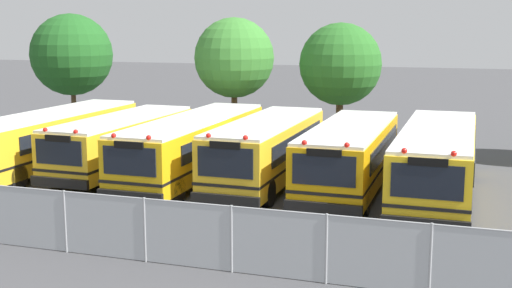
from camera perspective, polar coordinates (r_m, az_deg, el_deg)
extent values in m
plane|color=#424244|center=(27.39, -2.42, -3.16)|extent=(160.00, 160.00, 0.00)
cube|color=yellow|center=(30.91, -17.02, 0.52)|extent=(2.57, 10.65, 2.04)
cube|color=white|center=(30.75, -17.12, 2.51)|extent=(2.52, 10.44, 0.12)
cube|color=black|center=(30.39, -14.82, 1.10)|extent=(0.14, 8.29, 0.74)
cube|color=black|center=(31.83, -18.55, 1.30)|extent=(0.14, 8.29, 0.74)
cube|color=black|center=(30.97, -16.98, -0.22)|extent=(2.59, 10.76, 0.10)
cylinder|color=black|center=(27.37, -19.85, -2.69)|extent=(0.29, 1.00, 1.00)
cylinder|color=black|center=(33.35, -11.92, -0.09)|extent=(0.29, 1.00, 1.00)
cylinder|color=black|center=(34.50, -15.01, 0.11)|extent=(0.29, 1.00, 1.00)
cube|color=yellow|center=(29.35, -11.41, 0.18)|extent=(2.60, 9.07, 1.95)
cube|color=white|center=(29.20, -11.48, 2.18)|extent=(2.55, 8.89, 0.12)
cube|color=black|center=(25.76, -16.54, -3.22)|extent=(2.47, 0.21, 0.36)
cube|color=black|center=(25.57, -16.60, -0.70)|extent=(1.98, 0.10, 0.93)
cube|color=black|center=(28.96, -9.03, 0.75)|extent=(0.18, 7.04, 0.70)
cube|color=black|center=(30.19, -13.14, 0.99)|extent=(0.18, 7.04, 0.70)
cube|color=black|center=(29.42, -11.38, -0.56)|extent=(2.63, 9.16, 0.10)
sphere|color=red|center=(25.20, -15.24, 1.02)|extent=(0.18, 0.18, 0.18)
sphere|color=red|center=(25.97, -17.66, 1.16)|extent=(0.18, 0.18, 0.18)
cube|color=black|center=(25.47, -16.67, 0.46)|extent=(1.09, 0.10, 0.24)
cylinder|color=black|center=(26.37, -12.78, -2.81)|extent=(0.30, 1.01, 1.00)
cylinder|color=black|center=(27.54, -16.56, -2.43)|extent=(0.30, 1.01, 1.00)
cylinder|color=black|center=(31.33, -7.15, -0.60)|extent=(0.30, 1.01, 1.00)
cylinder|color=black|center=(32.33, -10.54, -0.36)|extent=(0.30, 1.01, 1.00)
cube|color=yellow|center=(27.84, -5.33, -0.07)|extent=(2.45, 10.95, 2.06)
cube|color=white|center=(27.67, -5.37, 2.15)|extent=(2.40, 10.73, 0.12)
cube|color=black|center=(23.17, -10.79, -4.44)|extent=(2.48, 0.16, 0.36)
cube|color=black|center=(22.94, -10.83, -1.46)|extent=(1.99, 0.06, 0.99)
cube|color=black|center=(27.60, -2.74, 0.56)|extent=(0.06, 8.54, 0.74)
cube|color=black|center=(28.57, -7.37, 0.82)|extent=(0.06, 8.54, 0.74)
cube|color=black|center=(27.92, -5.32, -0.91)|extent=(2.47, 11.06, 0.10)
sphere|color=red|center=(22.63, -9.21, 0.54)|extent=(0.18, 0.18, 0.18)
sphere|color=red|center=(23.27, -12.13, 0.70)|extent=(0.18, 0.18, 0.18)
cube|color=black|center=(22.83, -10.89, -0.09)|extent=(1.09, 0.08, 0.24)
cylinder|color=black|center=(23.96, -6.83, -3.92)|extent=(0.28, 1.00, 1.00)
cylinder|color=black|center=(24.93, -11.32, -3.50)|extent=(0.28, 1.00, 1.00)
cylinder|color=black|center=(30.98, -0.77, -0.65)|extent=(0.28, 1.00, 1.00)
cylinder|color=black|center=(31.74, -4.44, -0.42)|extent=(0.28, 1.00, 1.00)
cube|color=yellow|center=(26.44, 0.96, -0.49)|extent=(2.46, 9.22, 2.14)
cube|color=white|center=(26.25, 0.97, 1.93)|extent=(2.41, 9.04, 0.12)
cube|color=black|center=(22.33, -2.69, -4.82)|extent=(2.45, 0.18, 0.36)
cube|color=black|center=(22.08, -2.67, -1.60)|extent=(1.97, 0.07, 1.03)
cube|color=black|center=(26.32, 3.69, 0.20)|extent=(0.09, 7.18, 0.77)
cube|color=black|center=(27.04, -1.31, 0.48)|extent=(0.09, 7.18, 0.77)
cube|color=black|center=(26.52, 0.96, -1.40)|extent=(2.49, 9.31, 0.10)
sphere|color=red|center=(21.86, -0.92, 0.54)|extent=(0.18, 0.18, 0.18)
sphere|color=red|center=(22.33, -4.11, 0.72)|extent=(0.18, 0.18, 0.18)
cube|color=black|center=(21.96, -2.69, -0.11)|extent=(1.08, 0.09, 0.24)
cylinder|color=black|center=(23.34, 1.05, -4.23)|extent=(0.29, 1.00, 1.00)
cylinder|color=black|center=(24.04, -3.78, -3.83)|extent=(0.29, 1.00, 1.00)
cylinder|color=black|center=(28.98, 4.63, -1.43)|extent=(0.29, 1.00, 1.00)
cylinder|color=black|center=(29.55, 0.64, -1.17)|extent=(0.29, 1.00, 1.00)
cube|color=#EAA80C|center=(25.76, 8.08, -0.94)|extent=(2.52, 9.34, 2.07)
cube|color=white|center=(25.58, 8.14, 1.47)|extent=(2.47, 9.15, 0.12)
cube|color=black|center=(21.43, 5.76, -5.51)|extent=(2.56, 0.16, 0.36)
cube|color=black|center=(21.18, 5.85, -2.26)|extent=(2.06, 0.06, 1.00)
cube|color=black|center=(25.81, 11.01, -0.26)|extent=(0.05, 7.28, 0.75)
cube|color=black|center=(26.24, 5.48, 0.05)|extent=(0.05, 7.28, 0.75)
cube|color=black|center=(25.84, 8.06, -1.84)|extent=(2.55, 9.43, 0.10)
sphere|color=red|center=(21.05, 7.82, -0.10)|extent=(0.18, 0.18, 0.18)
sphere|color=red|center=(21.34, 4.17, 0.11)|extent=(0.18, 0.18, 0.18)
cube|color=black|center=(21.06, 5.87, -0.77)|extent=(1.13, 0.08, 0.24)
cylinder|color=black|center=(22.64, 9.34, -4.82)|extent=(0.28, 1.00, 1.00)
cylinder|color=black|center=(23.07, 3.84, -4.43)|extent=(0.28, 1.00, 1.00)
cylinder|color=black|center=(28.56, 11.27, -1.77)|extent=(0.28, 1.00, 1.00)
cylinder|color=black|center=(28.90, 6.88, -1.50)|extent=(0.28, 1.00, 1.00)
cube|color=yellow|center=(25.28, 15.30, -1.34)|extent=(2.58, 10.63, 2.14)
cube|color=white|center=(25.09, 15.42, 1.19)|extent=(2.53, 10.42, 0.12)
cube|color=black|center=(20.26, 14.31, -6.70)|extent=(2.60, 0.17, 0.36)
cube|color=black|center=(19.99, 14.48, -3.16)|extent=(2.09, 0.07, 1.03)
cube|color=black|center=(25.48, 18.27, -0.62)|extent=(0.06, 8.29, 0.77)
cube|color=black|center=(25.60, 12.48, -0.30)|extent=(0.06, 8.29, 0.77)
cube|color=black|center=(25.36, 15.25, -2.29)|extent=(2.60, 10.74, 0.10)
sphere|color=red|center=(19.95, 16.63, -0.81)|extent=(0.18, 0.18, 0.18)
sphere|color=red|center=(20.04, 12.62, -0.58)|extent=(0.18, 0.18, 0.18)
cube|color=black|center=(19.85, 14.55, -1.52)|extent=(1.15, 0.08, 0.24)
cylinder|color=black|center=(21.65, 17.61, -5.86)|extent=(0.28, 1.00, 1.00)
cylinder|color=black|center=(21.77, 11.60, -5.50)|extent=(0.28, 1.00, 1.00)
cylinder|color=black|center=(28.88, 17.85, -1.93)|extent=(0.28, 1.00, 1.00)
cylinder|color=black|center=(28.97, 13.37, -1.68)|extent=(0.28, 1.00, 1.00)
cylinder|color=#4C3823|center=(40.76, -15.36, 2.90)|extent=(0.28, 0.28, 2.85)
sphere|color=#1E561E|center=(40.51, -15.57, 7.41)|extent=(4.76, 4.76, 4.76)
sphere|color=#1E561E|center=(40.86, -15.72, 8.12)|extent=(3.01, 3.01, 3.01)
cylinder|color=#4C3823|center=(35.81, -1.87, 2.45)|extent=(0.32, 0.32, 3.02)
sphere|color=#387A2D|center=(35.53, -1.89, 7.42)|extent=(4.26, 4.26, 4.26)
sphere|color=#387A2D|center=(35.50, -2.67, 7.16)|extent=(2.59, 2.59, 2.59)
cylinder|color=#4C3823|center=(35.20, 7.16, 2.00)|extent=(0.37, 0.37, 2.72)
sphere|color=#286623|center=(34.91, 7.27, 6.82)|extent=(4.28, 4.28, 4.28)
sphere|color=#286623|center=(35.27, 6.86, 7.45)|extent=(3.08, 3.08, 3.08)
cylinder|color=#9EA0A3|center=(19.39, -16.06, -6.42)|extent=(0.07, 0.07, 1.79)
cylinder|color=#9EA0A3|center=(18.15, -9.52, -7.29)|extent=(0.07, 0.07, 1.79)
cylinder|color=#9EA0A3|center=(17.18, -2.11, -8.16)|extent=(0.07, 0.07, 1.79)
cylinder|color=#9EA0A3|center=(16.53, 6.07, -8.96)|extent=(0.07, 0.07, 1.79)
cylinder|color=#9EA0A3|center=(16.24, 14.76, -9.61)|extent=(0.07, 0.07, 1.79)
cube|color=#ADB2B7|center=(18.74, -12.90, -6.85)|extent=(22.28, 0.02, 1.75)
cylinder|color=#9EA0A3|center=(18.51, -13.01, -4.29)|extent=(22.28, 0.04, 0.04)
cone|color=#EA5914|center=(18.60, -1.96, -8.56)|extent=(0.50, 0.50, 0.66)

